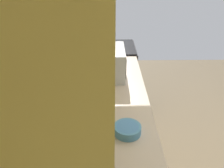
# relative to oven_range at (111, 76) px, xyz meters

# --- Properties ---
(wall_back) EXTENTS (4.00, 0.12, 2.70)m
(wall_back) POSITION_rel_oven_range_xyz_m (-1.40, 0.40, 0.88)
(wall_back) COLOR #DDCC88
(wall_back) RESTS_ON ground_plane
(oven_range) EXTENTS (0.64, 0.69, 1.09)m
(oven_range) POSITION_rel_oven_range_xyz_m (0.00, 0.00, 0.00)
(oven_range) COLOR black
(oven_range) RESTS_ON ground_plane
(microwave) EXTENTS (0.45, 0.34, 0.30)m
(microwave) POSITION_rel_oven_range_xyz_m (-0.85, 0.04, 0.59)
(microwave) COLOR #B7BABF
(microwave) RESTS_ON counter_run
(bowl) EXTENTS (0.19, 0.19, 0.06)m
(bowl) POSITION_rel_oven_range_xyz_m (-1.78, -0.09, 0.48)
(bowl) COLOR #4C8CBF
(bowl) RESTS_ON counter_run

